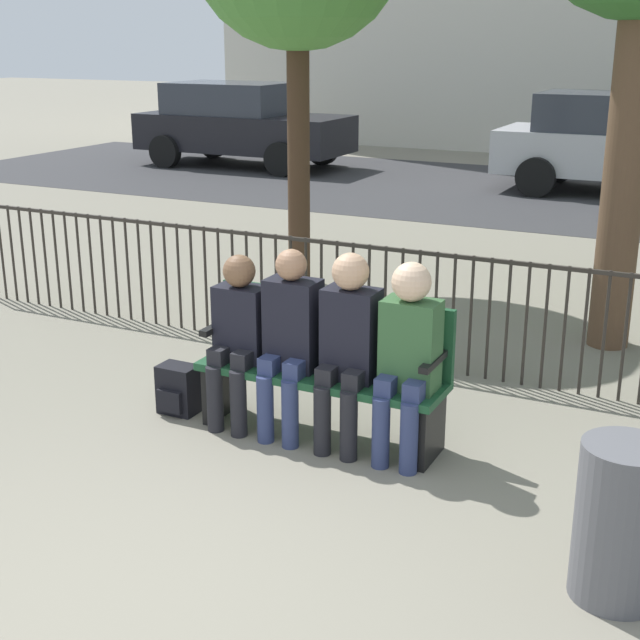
{
  "coord_description": "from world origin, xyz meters",
  "views": [
    {
      "loc": [
        2.36,
        -2.66,
        2.51
      ],
      "look_at": [
        0.0,
        2.11,
        0.8
      ],
      "focal_mm": 50.0,
      "sensor_mm": 36.0,
      "label": 1
    }
  ],
  "objects_px": {
    "seated_person_0": "(238,331)",
    "parked_car_0": "(625,143)",
    "parked_car_1": "(240,123)",
    "park_bench": "(325,362)",
    "seated_person_3": "(408,350)",
    "seated_person_1": "(290,335)",
    "seated_person_2": "(348,340)",
    "backpack": "(178,390)",
    "trash_bin": "(620,522)"
  },
  "relations": [
    {
      "from": "seated_person_0",
      "to": "parked_car_0",
      "type": "height_order",
      "value": "parked_car_0"
    },
    {
      "from": "parked_car_1",
      "to": "park_bench",
      "type": "bearing_deg",
      "value": -56.38
    },
    {
      "from": "seated_person_3",
      "to": "seated_person_1",
      "type": "bearing_deg",
      "value": -179.97
    },
    {
      "from": "parked_car_0",
      "to": "parked_car_1",
      "type": "distance_m",
      "value": 7.34
    },
    {
      "from": "seated_person_2",
      "to": "backpack",
      "type": "xyz_separation_m",
      "value": [
        -1.27,
        -0.04,
        -0.54
      ]
    },
    {
      "from": "seated_person_3",
      "to": "parked_car_0",
      "type": "height_order",
      "value": "parked_car_0"
    },
    {
      "from": "backpack",
      "to": "trash_bin",
      "type": "xyz_separation_m",
      "value": [
        3.05,
        -0.86,
        0.22
      ]
    },
    {
      "from": "parked_car_1",
      "to": "seated_person_0",
      "type": "bearing_deg",
      "value": -58.9
    },
    {
      "from": "backpack",
      "to": "trash_bin",
      "type": "height_order",
      "value": "trash_bin"
    },
    {
      "from": "seated_person_3",
      "to": "backpack",
      "type": "height_order",
      "value": "seated_person_3"
    },
    {
      "from": "seated_person_0",
      "to": "parked_car_0",
      "type": "xyz_separation_m",
      "value": [
        0.9,
        10.58,
        0.19
      ]
    },
    {
      "from": "park_bench",
      "to": "seated_person_1",
      "type": "bearing_deg",
      "value": -146.63
    },
    {
      "from": "park_bench",
      "to": "seated_person_2",
      "type": "xyz_separation_m",
      "value": [
        0.22,
        -0.12,
        0.22
      ]
    },
    {
      "from": "backpack",
      "to": "trash_bin",
      "type": "relative_size",
      "value": 0.45
    },
    {
      "from": "parked_car_0",
      "to": "seated_person_2",
      "type": "bearing_deg",
      "value": -90.62
    },
    {
      "from": "park_bench",
      "to": "seated_person_2",
      "type": "bearing_deg",
      "value": -30.07
    },
    {
      "from": "parked_car_0",
      "to": "trash_bin",
      "type": "bearing_deg",
      "value": -81.72
    },
    {
      "from": "seated_person_1",
      "to": "backpack",
      "type": "bearing_deg",
      "value": -177.35
    },
    {
      "from": "seated_person_3",
      "to": "parked_car_1",
      "type": "bearing_deg",
      "value": 125.54
    },
    {
      "from": "seated_person_1",
      "to": "parked_car_1",
      "type": "height_order",
      "value": "parked_car_1"
    },
    {
      "from": "backpack",
      "to": "seated_person_0",
      "type": "bearing_deg",
      "value": 4.23
    },
    {
      "from": "trash_bin",
      "to": "seated_person_0",
      "type": "bearing_deg",
      "value": 160.82
    },
    {
      "from": "trash_bin",
      "to": "backpack",
      "type": "bearing_deg",
      "value": 164.29
    },
    {
      "from": "park_bench",
      "to": "parked_car_0",
      "type": "xyz_separation_m",
      "value": [
        0.33,
        10.45,
        0.35
      ]
    },
    {
      "from": "trash_bin",
      "to": "seated_person_1",
      "type": "bearing_deg",
      "value": 157.69
    },
    {
      "from": "seated_person_2",
      "to": "parked_car_0",
      "type": "xyz_separation_m",
      "value": [
        0.11,
        10.57,
        0.13
      ]
    },
    {
      "from": "park_bench",
      "to": "trash_bin",
      "type": "bearing_deg",
      "value": -27.13
    },
    {
      "from": "seated_person_2",
      "to": "trash_bin",
      "type": "bearing_deg",
      "value": -26.77
    },
    {
      "from": "seated_person_1",
      "to": "seated_person_2",
      "type": "distance_m",
      "value": 0.41
    },
    {
      "from": "seated_person_1",
      "to": "parked_car_0",
      "type": "distance_m",
      "value": 10.59
    },
    {
      "from": "trash_bin",
      "to": "parked_car_1",
      "type": "bearing_deg",
      "value": 127.92
    },
    {
      "from": "park_bench",
      "to": "backpack",
      "type": "distance_m",
      "value": 1.11
    },
    {
      "from": "backpack",
      "to": "parked_car_0",
      "type": "xyz_separation_m",
      "value": [
        1.38,
        10.61,
        0.67
      ]
    },
    {
      "from": "seated_person_0",
      "to": "seated_person_1",
      "type": "xyz_separation_m",
      "value": [
        0.38,
        0.0,
        0.03
      ]
    },
    {
      "from": "seated_person_2",
      "to": "parked_car_1",
      "type": "height_order",
      "value": "parked_car_1"
    },
    {
      "from": "seated_person_0",
      "to": "seated_person_1",
      "type": "height_order",
      "value": "seated_person_1"
    },
    {
      "from": "seated_person_3",
      "to": "backpack",
      "type": "xyz_separation_m",
      "value": [
        -1.66,
        -0.04,
        -0.54
      ]
    },
    {
      "from": "seated_person_3",
      "to": "trash_bin",
      "type": "xyz_separation_m",
      "value": [
        1.39,
        -0.9,
        -0.32
      ]
    },
    {
      "from": "seated_person_3",
      "to": "parked_car_0",
      "type": "relative_size",
      "value": 0.3
    },
    {
      "from": "seated_person_2",
      "to": "parked_car_1",
      "type": "relative_size",
      "value": 0.3
    },
    {
      "from": "park_bench",
      "to": "backpack",
      "type": "xyz_separation_m",
      "value": [
        -1.05,
        -0.17,
        -0.32
      ]
    },
    {
      "from": "park_bench",
      "to": "seated_person_0",
      "type": "xyz_separation_m",
      "value": [
        -0.57,
        -0.13,
        0.17
      ]
    },
    {
      "from": "park_bench",
      "to": "seated_person_2",
      "type": "height_order",
      "value": "seated_person_2"
    },
    {
      "from": "seated_person_1",
      "to": "seated_person_2",
      "type": "bearing_deg",
      "value": 0.15
    },
    {
      "from": "seated_person_1",
      "to": "parked_car_0",
      "type": "height_order",
      "value": "parked_car_0"
    },
    {
      "from": "seated_person_0",
      "to": "backpack",
      "type": "distance_m",
      "value": 0.69
    },
    {
      "from": "seated_person_1",
      "to": "parked_car_0",
      "type": "bearing_deg",
      "value": 87.18
    },
    {
      "from": "seated_person_1",
      "to": "trash_bin",
      "type": "distance_m",
      "value": 2.39
    },
    {
      "from": "seated_person_2",
      "to": "parked_car_1",
      "type": "distance_m",
      "value": 12.88
    },
    {
      "from": "seated_person_2",
      "to": "backpack",
      "type": "distance_m",
      "value": 1.38
    }
  ]
}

